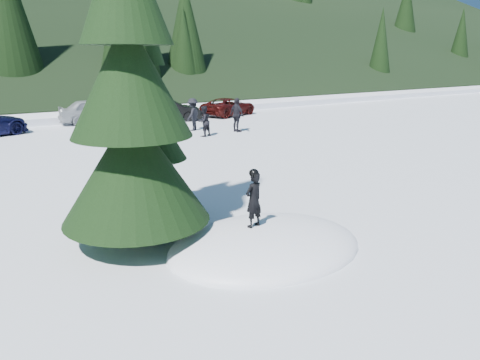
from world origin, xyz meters
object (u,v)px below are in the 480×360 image
adult_2 (193,114)px  car_4 (96,111)px  spruce_tall (130,93)px  adult_0 (204,121)px  car_6 (229,107)px  spruce_short (151,137)px  adult_1 (237,115)px  child_skier (254,200)px  car_5 (170,110)px

adult_2 → car_4: (-3.60, 5.85, -0.13)m
spruce_tall → adult_0: bearing=54.7°
spruce_tall → car_6: size_ratio=1.95×
spruce_short → adult_2: bearing=57.9°
adult_0 → car_4: size_ratio=0.35×
car_4 → adult_2: bearing=-140.4°
adult_0 → adult_2: adult_2 is taller
spruce_tall → spruce_short: size_ratio=1.60×
car_4 → spruce_tall: bearing=173.3°
adult_2 → car_6: (5.25, 4.56, -0.28)m
adult_1 → car_6: 7.25m
adult_1 → car_6: bearing=-33.5°
spruce_tall → car_4: spruce_tall is taller
child_skier → adult_1: bearing=-133.7°
adult_0 → spruce_tall: bearing=39.8°
spruce_short → car_4: bearing=77.2°
spruce_short → adult_1: size_ratio=2.89×
adult_0 → adult_2: 2.15m
child_skier → spruce_short: bearing=-83.2°
child_skier → adult_2: bearing=-125.3°
spruce_tall → child_skier: 3.41m
child_skier → car_6: bearing=-132.6°
adult_0 → car_6: bearing=-145.7°
spruce_short → adult_0: (7.25, 10.25, -1.31)m
child_skier → car_4: (3.13, 21.20, -0.32)m
spruce_short → car_4: size_ratio=1.20×
spruce_tall → car_4: (5.14, 19.59, -2.56)m
child_skier → car_6: (11.98, 19.92, -0.47)m
spruce_tall → spruce_short: 2.11m
adult_1 → child_skier: bearing=143.1°
child_skier → car_5: (7.38, 19.75, -0.41)m
adult_2 → car_4: bearing=-95.3°
adult_0 → car_5: size_ratio=0.39×
car_4 → car_6: 8.94m
child_skier → car_5: size_ratio=0.30×
child_skier → car_5: child_skier is taller
child_skier → car_4: 21.44m
car_4 → car_5: bearing=-100.9°
car_4 → spruce_short: bearing=175.2°
adult_0 → car_4: adult_0 is taller
adult_0 → adult_1: adult_1 is taller
adult_0 → car_4: bearing=-83.5°
child_skier → car_6: 23.25m
child_skier → adult_1: adult_1 is taller
spruce_tall → car_5: spruce_tall is taller
adult_0 → spruce_short: bearing=39.8°
car_4 → car_5: size_ratio=1.10×
adult_1 → car_5: size_ratio=0.46×
spruce_short → adult_2: 14.62m
adult_1 → car_6: (3.48, 6.35, -0.32)m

